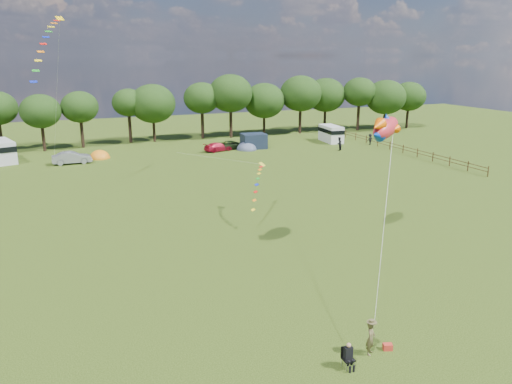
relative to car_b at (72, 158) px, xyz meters
name	(u,v)px	position (x,y,z in m)	size (l,w,h in m)	color
ground_plane	(308,294)	(11.06, -42.60, -0.78)	(180.00, 180.00, 0.00)	black
tree_line	(176,101)	(16.36, 12.40, 5.57)	(102.98, 10.98, 10.27)	black
fence	(396,147)	(43.06, -8.10, -0.08)	(0.12, 33.12, 1.20)	#472D19
car_b	(72,158)	(0.00, 0.00, 0.00)	(1.65, 4.42, 1.56)	gray
car_c	(218,147)	(19.65, 1.45, -0.17)	(1.71, 4.06, 1.22)	#B0122A
car_d	(232,145)	(22.02, 2.34, -0.17)	(2.02, 4.45, 1.21)	black
campervan_b	(1,150)	(-8.23, 4.38, 0.73)	(3.99, 6.19, 2.81)	silver
campervan_d	(331,133)	(38.56, 2.53, 0.59)	(2.73, 5.39, 2.55)	white
tent_orange	(100,158)	(3.52, 2.48, -0.76)	(2.72, 2.98, 2.13)	orange
tent_greyblue	(247,149)	(23.80, 1.06, -0.76)	(2.96, 3.24, 2.20)	#485169
awning_navy	(254,141)	(25.18, 1.74, 0.29)	(3.42, 2.78, 2.14)	#192336
kite_flyer	(371,338)	(10.94, -48.90, 0.01)	(0.58, 0.38, 1.58)	brown
camp_chair	(348,353)	(9.43, -49.41, -0.05)	(0.50, 0.49, 1.23)	#99999E
kite_bag	(388,347)	(11.88, -48.93, -0.63)	(0.42, 0.28, 0.30)	red
fish_kite	(384,128)	(19.55, -37.07, 7.52)	(3.80, 2.93, 2.07)	red
streamer_kite_a	(48,38)	(-1.26, -15.37, 13.85)	(3.43, 5.53, 5.79)	yellow
streamer_kite_c	(259,178)	(13.68, -28.61, 2.59)	(3.09, 4.87, 2.77)	yellow
walker_a	(339,144)	(35.84, -4.49, 0.19)	(0.94, 0.58, 1.93)	black
walker_b	(370,139)	(42.74, -2.04, 0.04)	(1.07, 0.49, 1.65)	black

